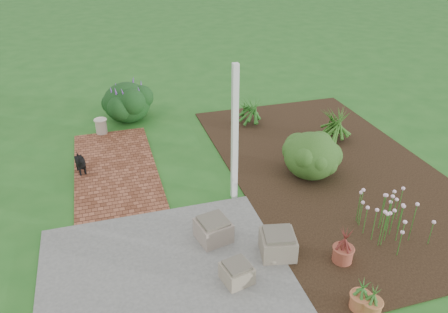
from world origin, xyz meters
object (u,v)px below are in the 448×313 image
object	(u,v)px
evergreen_shrub	(312,155)
black_dog	(80,162)
cream_ceramic_urn	(101,126)
stone_trough_near	(278,245)

from	to	relation	value
evergreen_shrub	black_dog	bearing A→B (deg)	162.70
black_dog	evergreen_shrub	size ratio (longest dim) A/B	0.45
black_dog	cream_ceramic_urn	xyz separation A→B (m)	(0.47, 1.77, -0.07)
cream_ceramic_urn	black_dog	bearing A→B (deg)	-104.84
stone_trough_near	cream_ceramic_urn	size ratio (longest dim) A/B	1.46
cream_ceramic_urn	evergreen_shrub	xyz separation A→B (m)	(3.83, -3.11, 0.27)
black_dog	evergreen_shrub	distance (m)	4.50
black_dog	cream_ceramic_urn	world-z (taller)	black_dog
stone_trough_near	evergreen_shrub	world-z (taller)	evergreen_shrub
stone_trough_near	black_dog	size ratio (longest dim) A/B	1.06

